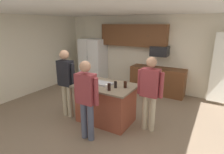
% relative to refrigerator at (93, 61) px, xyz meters
% --- Properties ---
extents(floor, '(7.04, 7.04, 0.00)m').
position_rel_refrigerator_xyz_m(floor, '(2.00, -2.38, -0.88)').
color(floor, '#7F6B56').
rests_on(floor, ground).
extents(ceiling, '(7.04, 7.04, 0.00)m').
position_rel_refrigerator_xyz_m(ceiling, '(2.00, -2.38, 1.72)').
color(ceiling, white).
extents(back_wall, '(6.40, 0.10, 2.60)m').
position_rel_refrigerator_xyz_m(back_wall, '(2.00, 0.42, 0.42)').
color(back_wall, beige).
rests_on(back_wall, ground).
extents(side_wall_left, '(0.10, 5.60, 2.60)m').
position_rel_refrigerator_xyz_m(side_wall_left, '(-1.20, -2.38, 0.42)').
color(side_wall_left, beige).
rests_on(side_wall_left, ground).
extents(cabinet_run_upper, '(2.40, 0.38, 0.75)m').
position_rel_refrigerator_xyz_m(cabinet_run_upper, '(1.60, 0.22, 1.04)').
color(cabinet_run_upper, brown).
extents(cabinet_run_lower, '(1.80, 0.63, 0.90)m').
position_rel_refrigerator_xyz_m(cabinet_run_lower, '(2.60, 0.10, -0.43)').
color(cabinet_run_lower, brown).
rests_on(cabinet_run_lower, ground).
extents(refrigerator, '(0.93, 0.76, 1.76)m').
position_rel_refrigerator_xyz_m(refrigerator, '(0.00, 0.00, 0.00)').
color(refrigerator, white).
rests_on(refrigerator, ground).
extents(microwave_over_range, '(0.56, 0.40, 0.32)m').
position_rel_refrigerator_xyz_m(microwave_over_range, '(2.60, 0.12, 0.57)').
color(microwave_over_range, black).
extents(kitchen_island, '(1.39, 0.95, 0.93)m').
position_rel_refrigerator_xyz_m(kitchen_island, '(2.08, -2.40, -0.41)').
color(kitchen_island, brown).
rests_on(kitchen_island, ground).
extents(person_guest_right, '(0.57, 0.22, 1.67)m').
position_rel_refrigerator_xyz_m(person_guest_right, '(3.11, -2.27, 0.08)').
color(person_guest_right, tan).
rests_on(person_guest_right, ground).
extents(person_guest_left, '(0.57, 0.22, 1.65)m').
position_rel_refrigerator_xyz_m(person_guest_left, '(2.15, -3.23, 0.07)').
color(person_guest_left, '#4C5166').
rests_on(person_guest_left, ground).
extents(person_host_foreground, '(0.57, 0.23, 1.72)m').
position_rel_refrigerator_xyz_m(person_host_foreground, '(1.09, -2.68, 0.12)').
color(person_host_foreground, tan).
rests_on(person_host_foreground, ground).
extents(glass_pilsner, '(0.07, 0.07, 0.16)m').
position_rel_refrigerator_xyz_m(glass_pilsner, '(2.35, -2.69, 0.13)').
color(glass_pilsner, black).
rests_on(glass_pilsner, kitchen_island).
extents(tumbler_amber, '(0.06, 0.06, 0.15)m').
position_rel_refrigerator_xyz_m(tumbler_amber, '(2.38, -2.46, 0.12)').
color(tumbler_amber, black).
rests_on(tumbler_amber, kitchen_island).
extents(mug_ceramic_white, '(0.13, 0.09, 0.10)m').
position_rel_refrigerator_xyz_m(mug_ceramic_white, '(2.25, -2.60, 0.10)').
color(mug_ceramic_white, white).
rests_on(mug_ceramic_white, kitchen_island).
extents(glass_dark_ale, '(0.07, 0.07, 0.15)m').
position_rel_refrigerator_xyz_m(glass_dark_ale, '(2.57, -2.35, 0.12)').
color(glass_dark_ale, black).
rests_on(glass_dark_ale, kitchen_island).
extents(serving_tray, '(0.44, 0.30, 0.04)m').
position_rel_refrigerator_xyz_m(serving_tray, '(2.00, -2.40, 0.07)').
color(serving_tray, '#B7B7BC').
rests_on(serving_tray, kitchen_island).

